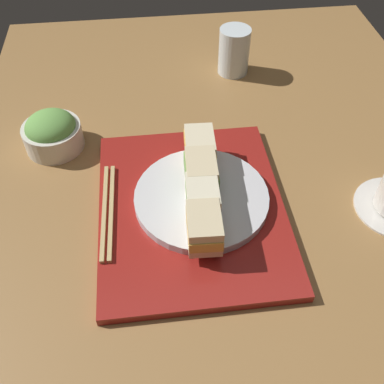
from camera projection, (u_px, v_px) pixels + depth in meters
ground_plane at (231, 200)px, 82.45cm from camera, size 140.00×100.00×3.00cm
serving_tray at (192, 209)px, 78.00cm from camera, size 39.37×31.93×1.72cm
sandwich_plate at (201, 198)px, 77.50cm from camera, size 23.37×23.37×1.59cm
sandwich_nearmost at (200, 147)px, 81.21cm from camera, size 8.11×5.74×5.23cm
sandwich_inner_near at (201, 171)px, 77.04cm from camera, size 7.96×5.94×5.26cm
sandwich_inner_far at (202, 198)px, 72.90cm from camera, size 7.74×5.57×5.23cm
sandwich_farmost at (204, 228)px, 68.69cm from camera, size 8.02×5.57×5.39cm
salad_bowl at (52, 132)px, 87.54cm from camera, size 11.48×11.48×7.74cm
chopsticks_pair at (108, 210)px, 76.15cm from camera, size 21.05×2.42×0.70cm
drinking_glass at (234, 51)px, 104.42cm from camera, size 7.26×7.26×10.86cm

